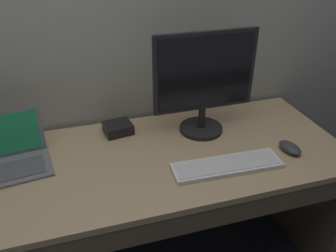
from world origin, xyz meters
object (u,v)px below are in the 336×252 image
Objects in this scene: laptop_space_gray at (5,156)px; wired_keyboard at (227,165)px; external_monitor at (204,84)px; computer_mouse at (290,148)px; external_drive_box at (118,128)px.

laptop_space_gray is 0.92m from wired_keyboard.
external_monitor reaches higher than wired_keyboard.
computer_mouse is at bearing -41.52° from external_monitor.
computer_mouse is (0.32, 0.03, 0.01)m from wired_keyboard.
laptop_space_gray is at bearing -178.42° from external_monitor.
external_drive_box is at bearing 14.71° from laptop_space_gray.
external_drive_box is (-0.39, 0.41, 0.01)m from wired_keyboard.
external_monitor is 0.39m from wired_keyboard.
laptop_space_gray is 1.22m from computer_mouse.
external_drive_box reaches higher than computer_mouse.
computer_mouse is at bearing 5.22° from wired_keyboard.
wired_keyboard is 3.96× the size of computer_mouse.
wired_keyboard is at bearing -46.64° from external_drive_box.
external_drive_box is (-0.39, 0.10, -0.23)m from external_monitor.
laptop_space_gray is 3.11× the size of computer_mouse.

